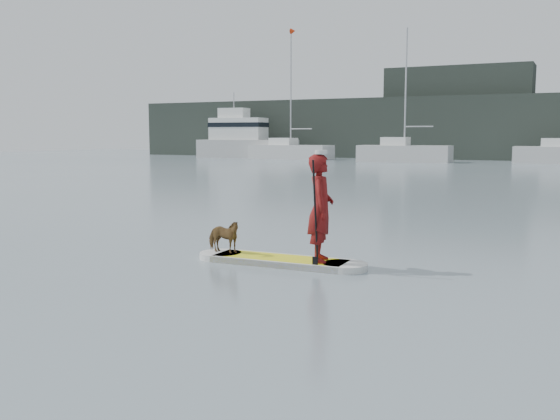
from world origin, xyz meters
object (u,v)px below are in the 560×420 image
at_px(dog, 223,236).
at_px(sailboat_b, 290,150).
at_px(paddler, 321,208).
at_px(sailboat_c, 403,152).
at_px(motor_yacht_b, 244,139).
at_px(paddleboard, 280,261).

relative_size(dog, sailboat_b, 0.06).
bearing_deg(dog, paddler, -85.89).
relative_size(sailboat_c, motor_yacht_b, 1.09).
relative_size(paddler, sailboat_c, 0.17).
relative_size(dog, motor_yacht_b, 0.07).
bearing_deg(sailboat_c, paddler, -77.63).
bearing_deg(paddler, dog, 72.19).
xyz_separation_m(paddler, sailboat_c, (-10.21, 43.47, -0.23)).
height_order(paddleboard, sailboat_b, sailboat_b).
distance_m(paddler, sailboat_c, 44.65).
bearing_deg(motor_yacht_b, paddler, -64.21).
xyz_separation_m(dog, motor_yacht_b, (-25.92, 46.56, 1.45)).
height_order(sailboat_c, motor_yacht_b, sailboat_c).
relative_size(paddleboard, dog, 4.39).
bearing_deg(sailboat_b, paddleboard, -59.13).
distance_m(paddleboard, sailboat_c, 44.51).
bearing_deg(paddler, sailboat_b, 6.05).
distance_m(paddler, motor_yacht_b, 54.22).
bearing_deg(dog, sailboat_c, 12.78).
relative_size(paddleboard, sailboat_c, 0.29).
distance_m(sailboat_c, motor_yacht_b, 17.97).
distance_m(sailboat_b, motor_yacht_b, 6.38).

